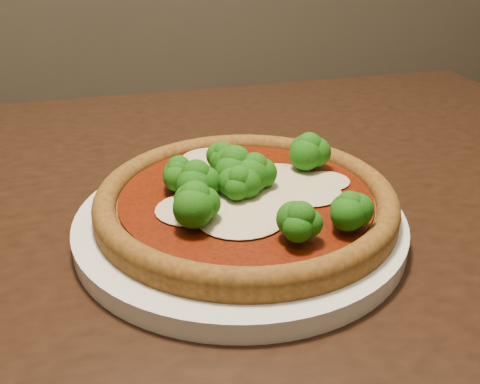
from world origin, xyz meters
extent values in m
cube|color=black|center=(-0.17, -0.03, 0.73)|extent=(1.19, 0.85, 0.04)
cylinder|color=black|center=(0.34, 0.34, 0.35)|extent=(0.06, 0.06, 0.71)
cylinder|color=silver|center=(-0.12, -0.09, 0.76)|extent=(0.30, 0.30, 0.02)
cylinder|color=brown|center=(-0.11, -0.08, 0.77)|extent=(0.27, 0.27, 0.01)
torus|color=brown|center=(-0.11, -0.08, 0.78)|extent=(0.27, 0.27, 0.02)
cylinder|color=#611604|center=(-0.11, -0.08, 0.78)|extent=(0.23, 0.23, 0.00)
ellipsoid|color=beige|center=(-0.13, -0.12, 0.78)|extent=(0.08, 0.07, 0.01)
ellipsoid|color=beige|center=(-0.08, -0.05, 0.78)|extent=(0.08, 0.07, 0.01)
ellipsoid|color=beige|center=(-0.03, -0.07, 0.78)|extent=(0.05, 0.04, 0.00)
ellipsoid|color=beige|center=(-0.16, -0.10, 0.78)|extent=(0.07, 0.06, 0.01)
ellipsoid|color=beige|center=(-0.06, -0.09, 0.78)|extent=(0.06, 0.06, 0.00)
ellipsoid|color=beige|center=(-0.12, -0.08, 0.78)|extent=(0.11, 0.10, 0.01)
ellipsoid|color=beige|center=(-0.13, 0.01, 0.78)|extent=(0.06, 0.05, 0.00)
ellipsoid|color=#227B13|center=(-0.12, -0.06, 0.81)|extent=(0.05, 0.05, 0.04)
ellipsoid|color=#227B13|center=(-0.10, -0.07, 0.81)|extent=(0.04, 0.04, 0.04)
ellipsoid|color=#227B13|center=(-0.05, -0.15, 0.80)|extent=(0.04, 0.04, 0.03)
ellipsoid|color=#227B13|center=(-0.12, -0.03, 0.80)|extent=(0.04, 0.04, 0.03)
ellipsoid|color=#227B13|center=(-0.09, -0.16, 0.80)|extent=(0.04, 0.04, 0.03)
ellipsoid|color=#227B13|center=(-0.17, -0.06, 0.80)|extent=(0.03, 0.03, 0.03)
ellipsoid|color=#227B13|center=(-0.17, -0.05, 0.80)|extent=(0.04, 0.04, 0.03)
ellipsoid|color=#227B13|center=(-0.04, -0.04, 0.81)|extent=(0.05, 0.05, 0.04)
ellipsoid|color=#227B13|center=(-0.12, -0.09, 0.80)|extent=(0.04, 0.04, 0.03)
ellipsoid|color=#227B13|center=(-0.16, -0.08, 0.81)|extent=(0.05, 0.05, 0.04)
ellipsoid|color=#227B13|center=(-0.17, -0.12, 0.81)|extent=(0.05, 0.05, 0.04)
camera|label=1|loc=(-0.21, -0.50, 1.01)|focal=40.00mm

